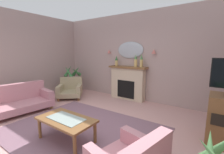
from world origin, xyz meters
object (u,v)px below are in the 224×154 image
at_px(mantel_vase_left, 136,61).
at_px(floral_couch, 16,101).
at_px(wall_mirror, 130,50).
at_px(wall_sconce_left, 109,51).
at_px(coffee_table, 66,121).
at_px(armchair_near_fireplace, 70,89).
at_px(mantel_vase_centre, 116,61).
at_px(wall_sconce_right, 154,51).
at_px(potted_plant_tall_palm, 73,81).
at_px(fireplace, 128,83).
at_px(mantel_vase_right, 141,61).

distance_m(mantel_vase_left, floral_couch, 3.70).
xyz_separation_m(wall_mirror, wall_sconce_left, (-0.85, -0.05, -0.05)).
bearing_deg(coffee_table, wall_mirror, 95.29).
distance_m(wall_mirror, armchair_near_fireplace, 2.56).
relative_size(mantel_vase_left, armchair_near_fireplace, 0.36).
xyz_separation_m(mantel_vase_centre, wall_sconce_right, (1.30, 0.12, 0.32)).
bearing_deg(potted_plant_tall_palm, armchair_near_fireplace, -48.82).
xyz_separation_m(mantel_vase_centre, coffee_table, (0.73, -2.85, -0.96)).
relative_size(wall_mirror, armchair_near_fireplace, 0.84).
xyz_separation_m(fireplace, wall_sconce_left, (-0.85, 0.09, 1.09)).
bearing_deg(potted_plant_tall_palm, wall_mirror, 16.70).
xyz_separation_m(wall_sconce_left, armchair_near_fireplace, (-0.97, -1.09, -1.35)).
distance_m(mantel_vase_right, floral_couch, 3.82).
relative_size(mantel_vase_left, potted_plant_tall_palm, 0.36).
height_order(wall_sconce_left, potted_plant_tall_palm, wall_sconce_left).
height_order(wall_sconce_left, armchair_near_fireplace, wall_sconce_left).
xyz_separation_m(fireplace, mantel_vase_right, (0.50, -0.03, 0.80)).
relative_size(mantel_vase_centre, potted_plant_tall_palm, 0.31).
bearing_deg(fireplace, mantel_vase_left, -5.39).
distance_m(fireplace, floral_couch, 3.40).
height_order(wall_mirror, armchair_near_fireplace, wall_mirror).
xyz_separation_m(mantel_vase_left, potted_plant_tall_palm, (-2.53, -0.50, -0.86)).
bearing_deg(fireplace, potted_plant_tall_palm, -166.70).
height_order(fireplace, wall_sconce_left, wall_sconce_left).
bearing_deg(wall_sconce_right, coffee_table, -100.86).
xyz_separation_m(wall_mirror, floral_couch, (-1.94, -2.92, -1.39)).
distance_m(wall_mirror, wall_sconce_left, 0.85).
distance_m(wall_sconce_right, armchair_near_fireplace, 3.18).
xyz_separation_m(wall_sconce_right, floral_couch, (-2.79, -2.87, -1.34)).
bearing_deg(wall_mirror, fireplace, -90.00).
bearing_deg(floral_couch, mantel_vase_right, 48.36).
bearing_deg(potted_plant_tall_palm, mantel_vase_centre, 15.66).
height_order(wall_sconce_right, potted_plant_tall_palm, wall_sconce_right).
relative_size(wall_sconce_left, coffee_table, 0.13).
bearing_deg(wall_sconce_left, wall_sconce_right, 0.00).
relative_size(mantel_vase_left, mantel_vase_right, 1.00).
xyz_separation_m(coffee_table, potted_plant_tall_palm, (-2.51, 2.35, 0.11)).
distance_m(wall_mirror, potted_plant_tall_palm, 2.62).
distance_m(fireplace, mantel_vase_right, 0.94).
xyz_separation_m(mantel_vase_left, floral_couch, (-2.24, -2.75, -1.04)).
height_order(mantel_vase_centre, armchair_near_fireplace, mantel_vase_centre).
height_order(wall_sconce_left, coffee_table, wall_sconce_left).
xyz_separation_m(wall_sconce_right, coffee_table, (-0.57, -2.97, -1.28)).
bearing_deg(wall_sconce_right, fireplace, -173.84).
bearing_deg(coffee_table, mantel_vase_left, 89.60).
bearing_deg(mantel_vase_right, mantel_vase_left, -180.00).
xyz_separation_m(fireplace, coffee_table, (0.28, -2.88, -0.19)).
relative_size(fireplace, floral_couch, 0.75).
height_order(coffee_table, armchair_near_fireplace, armchair_near_fireplace).
bearing_deg(wall_sconce_right, mantel_vase_right, -161.08).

